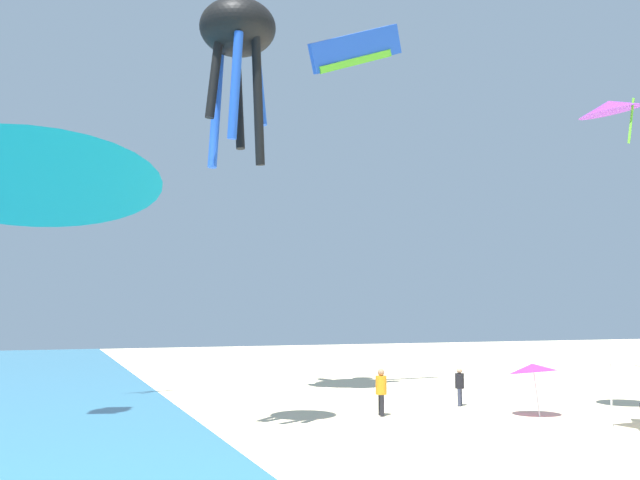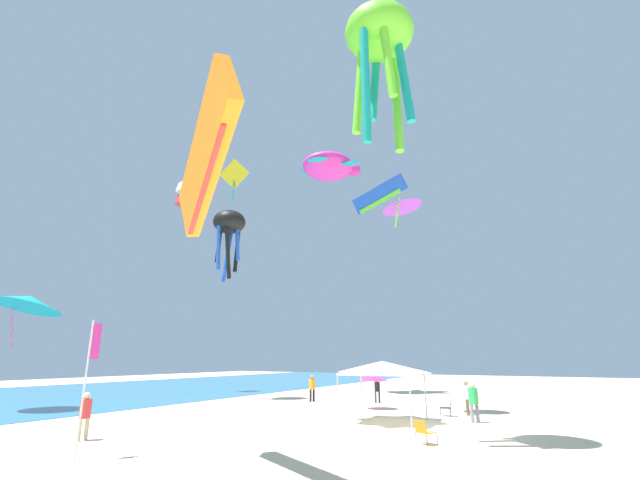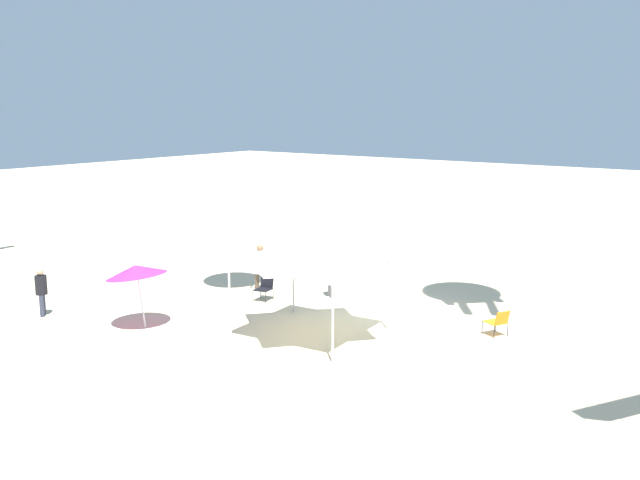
{
  "view_description": "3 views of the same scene",
  "coord_description": "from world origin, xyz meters",
  "views": [
    {
      "loc": [
        -16.94,
        22.79,
        3.94
      ],
      "look_at": [
        0.97,
        15.9,
        5.86
      ],
      "focal_mm": 39.72,
      "sensor_mm": 36.0,
      "label": 1
    },
    {
      "loc": [
        -19.77,
        -4.85,
        2.92
      ],
      "look_at": [
        0.97,
        6.68,
        9.4
      ],
      "focal_mm": 24.21,
      "sensor_mm": 36.0,
      "label": 2
    },
    {
      "loc": [
        -11.3,
        18.86,
        6.7
      ],
      "look_at": [
        0.99,
        2.16,
        2.7
      ],
      "focal_mm": 39.23,
      "sensor_mm": 36.0,
      "label": 3
    }
  ],
  "objects": [
    {
      "name": "kite_delta_purple",
      "position": [
        3.96,
        2.73,
        11.81
      ],
      "size": [
        2.55,
        2.58,
        2.14
      ],
      "rotation": [
        0.0,
        0.0,
        0.06
      ],
      "color": "purple"
    },
    {
      "name": "folding_chair_left_of_tent",
      "position": [
        4.29,
        0.95,
        0.47
      ],
      "size": [
        0.63,
        0.71,
        0.82
      ],
      "rotation": [
        0.0,
        0.0,
        3.33
      ],
      "color": "black",
      "rests_on": "ground"
    },
    {
      "name": "kite_turtle_magenta",
      "position": [
        13.58,
        12.66,
        20.41
      ],
      "size": [
        6.54,
        6.51,
        2.7
      ],
      "rotation": [
        0.0,
        0.0,
        5.62
      ],
      "color": "#E02D9E"
    },
    {
      "name": "beach_umbrella",
      "position": [
        5.43,
        5.57,
        1.78
      ],
      "size": [
        1.89,
        1.86,
        2.1
      ],
      "color": "silver",
      "rests_on": "ground"
    },
    {
      "name": "person_watching_sky",
      "position": [
        7.5,
        10.93,
        1.03
      ],
      "size": [
        0.46,
        0.42,
        1.75
      ],
      "rotation": [
        0.0,
        0.0,
        2.9
      ],
      "color": "black",
      "rests_on": "ground"
    },
    {
      "name": "person_kite_handler",
      "position": [
        5.21,
        0.12,
        1.02
      ],
      "size": [
        0.46,
        0.41,
        1.75
      ],
      "rotation": [
        0.0,
        0.0,
        3.32
      ],
      "color": "brown",
      "rests_on": "ground"
    },
    {
      "name": "banner_flag",
      "position": [
        -11.13,
        8.12,
        2.44
      ],
      "size": [
        0.36,
        0.06,
        4.07
      ],
      "color": "silver",
      "rests_on": "ground"
    },
    {
      "name": "kite_diamond_yellow",
      "position": [
        12.74,
        23.63,
        21.58
      ],
      "size": [
        1.1,
        3.25,
        4.84
      ],
      "rotation": [
        0.0,
        0.0,
        1.79
      ],
      "color": "yellow"
    },
    {
      "name": "ground",
      "position": [
        0.0,
        0.0,
        -0.05
      ],
      "size": [
        120.0,
        120.0,
        0.1
      ],
      "primitive_type": "cube",
      "color": "beige"
    },
    {
      "name": "kite_parafoil_orange",
      "position": [
        -11.28,
        3.72,
        8.54
      ],
      "size": [
        3.63,
        5.24,
        3.62
      ],
      "rotation": [
        0.0,
        0.0,
        0.94
      ],
      "color": "orange"
    },
    {
      "name": "kite_parafoil_blue",
      "position": [
        15.36,
        8.39,
        17.37
      ],
      "size": [
        0.8,
        5.36,
        3.22
      ],
      "rotation": [
        0.0,
        0.0,
        1.57
      ],
      "color": "blue"
    },
    {
      "name": "kite_octopus_black",
      "position": [
        5.16,
        17.22,
        12.98
      ],
      "size": [
        2.53,
        2.53,
        5.62
      ],
      "rotation": [
        0.0,
        0.0,
        1.78
      ],
      "color": "black"
    },
    {
      "name": "canopy_tent",
      "position": [
        0.67,
        3.06,
        2.43
      ],
      "size": [
        3.78,
        3.7,
        2.76
      ],
      "rotation": [
        0.0,
        0.0,
        0.09
      ],
      "color": "#B7B7BC",
      "rests_on": "ground"
    },
    {
      "name": "person_near_umbrella",
      "position": [
        8.85,
        6.65,
        0.92
      ],
      "size": [
        0.37,
        0.37,
        1.57
      ],
      "rotation": [
        0.0,
        0.0,
        5.54
      ],
      "color": "#33384C",
      "rests_on": "ground"
    },
    {
      "name": "kite_delta_teal",
      "position": [
        -5.57,
        23.08,
        6.16
      ],
      "size": [
        3.95,
        3.89,
        3.48
      ],
      "rotation": [
        0.0,
        0.0,
        4.7
      ],
      "color": "teal"
    },
    {
      "name": "person_far_stroller",
      "position": [
        -9.09,
        11.03,
        0.98
      ],
      "size": [
        0.45,
        0.4,
        1.67
      ],
      "rotation": [
        0.0,
        0.0,
        0.06
      ],
      "color": "#C6B28C",
      "rests_on": "ground"
    },
    {
      "name": "folding_chair_right_of_tent",
      "position": [
        -3.83,
        -0.13,
        0.47
      ],
      "size": [
        0.79,
        0.74,
        0.82
      ],
      "rotation": [
        0.0,
        0.0,
        1.12
      ],
      "color": "black",
      "rests_on": "ground"
    },
    {
      "name": "kite_octopus_lime",
      "position": [
        -5.26,
        0.36,
        15.8
      ],
      "size": [
        2.87,
        2.87,
        6.37
      ],
      "rotation": [
        0.0,
        0.0,
        3.82
      ],
      "color": "#66D82D"
    },
    {
      "name": "person_beachcomber",
      "position": [
        2.6,
        -0.7,
        1.05
      ],
      "size": [
        0.43,
        0.43,
        1.79
      ],
      "rotation": [
        0.0,
        0.0,
        2.47
      ],
      "color": "slate",
      "rests_on": "ground"
    },
    {
      "name": "kite_box_white",
      "position": [
        7.61,
        25.26,
        17.95
      ],
      "size": [
        1.48,
        1.33,
        2.44
      ],
      "rotation": [
        0.0,
        0.0,
        4.45
      ],
      "color": "white"
    },
    {
      "name": "ocean_strip",
      "position": [
        0.0,
        31.25,
        0.01
      ],
      "size": [
        120.0,
        27.2,
        0.02
      ],
      "primitive_type": "cube",
      "color": "teal",
      "rests_on": "ground"
    }
  ]
}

